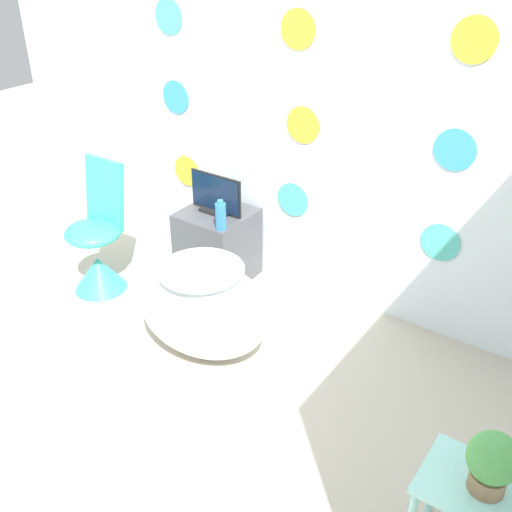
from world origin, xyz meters
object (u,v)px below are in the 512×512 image
object	(u,v)px
bathtub	(203,307)
vase	(221,216)
chair	(98,252)
tv	(216,196)
potted_plant_left	(493,462)

from	to	relation	value
bathtub	vase	bearing A→B (deg)	116.25
bathtub	chair	distance (m)	0.97
bathtub	chair	xyz separation A→B (m)	(-0.96, 0.09, 0.00)
tv	vase	bearing A→B (deg)	-44.63
chair	potted_plant_left	size ratio (longest dim) A/B	3.51
bathtub	chair	bearing A→B (deg)	174.92
chair	potted_plant_left	xyz separation A→B (m)	(2.65, -0.55, 0.29)
bathtub	vase	size ratio (longest dim) A/B	4.19
bathtub	tv	world-z (taller)	tv
vase	potted_plant_left	world-z (taller)	vase
potted_plant_left	tv	bearing A→B (deg)	152.14
vase	potted_plant_left	bearing A→B (deg)	-26.00
bathtub	chair	world-z (taller)	chair
tv	potted_plant_left	xyz separation A→B (m)	(2.09, -1.11, -0.04)
tv	bathtub	bearing A→B (deg)	-57.81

